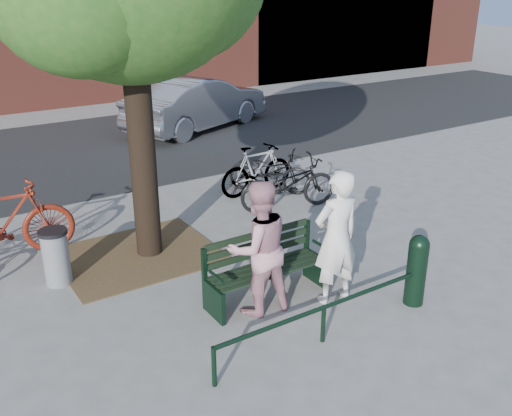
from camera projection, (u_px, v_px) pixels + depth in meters
ground at (267, 298)px, 7.88m from camera, size 90.00×90.00×0.00m
dirt_pit at (138, 255)px, 9.08m from camera, size 2.40×2.00×0.02m
road at (81, 152)px, 14.49m from camera, size 40.00×7.00×0.01m
park_bench at (264, 265)px, 7.76m from camera, size 1.74×0.54×0.97m
guard_railing at (324, 313)px, 6.79m from camera, size 3.06×0.06×0.51m
person_left at (336, 238)px, 7.51m from camera, size 0.71×0.49×1.87m
person_right at (258, 248)px, 7.27m from camera, size 0.94×0.77×1.81m
bollard at (417, 268)px, 7.57m from camera, size 0.27×0.27×1.01m
litter_bin at (56, 257)px, 8.12m from camera, size 0.41×0.41×0.83m
bicycle_b at (4, 222)px, 8.73m from camera, size 2.14×0.79×1.26m
bicycle_c at (288, 184)px, 10.75m from camera, size 2.02×1.08×1.01m
bicycle_d at (257, 170)px, 11.53m from camera, size 1.70×0.53×1.01m
bicycle_e at (269, 171)px, 11.63m from camera, size 1.58×1.68×0.90m
parked_car at (197, 103)px, 16.41m from camera, size 4.92×3.19×1.53m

